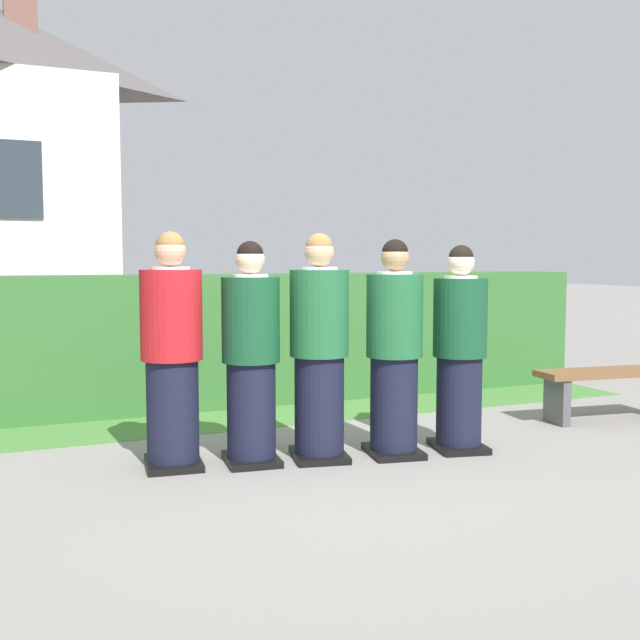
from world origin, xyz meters
name	(u,v)px	position (x,y,z in m)	size (l,w,h in m)	color
ground_plane	(320,459)	(0.00, 0.00, 0.00)	(60.00, 60.00, 0.00)	gray
student_in_red_blazer	(172,356)	(-1.06, 0.23, 0.81)	(0.45, 0.53, 1.70)	black
student_front_row_1	(251,358)	(-0.51, 0.10, 0.78)	(0.43, 0.51, 1.63)	black
student_front_row_2	(319,352)	(0.00, 0.01, 0.81)	(0.48, 0.57, 1.69)	black
student_front_row_3	(394,353)	(0.57, -0.11, 0.79)	(0.46, 0.53, 1.65)	black
student_front_row_4	(460,353)	(1.11, -0.18, 0.77)	(0.46, 0.53, 1.61)	black
hedge	(229,339)	(0.00, 2.37, 0.67)	(8.26, 0.70, 1.34)	#33662D
wooden_bench	(609,383)	(3.01, 0.17, 0.35)	(1.43, 0.54, 0.48)	brown
lawn_strip	(254,418)	(0.00, 1.57, 0.00)	(8.26, 0.90, 0.01)	#477A38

